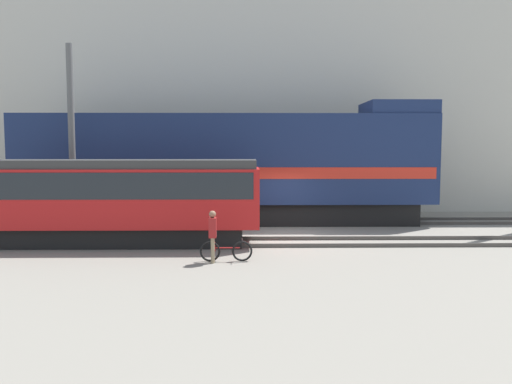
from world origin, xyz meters
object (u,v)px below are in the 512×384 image
(person, at_px, (213,232))
(streetcar, at_px, (117,196))
(bicycle, at_px, (226,251))
(utility_pole_left, at_px, (72,139))
(freight_locomotive, at_px, (229,167))

(person, bearing_deg, streetcar, 140.41)
(bicycle, distance_m, person, 0.76)
(streetcar, height_order, person, streetcar)
(person, relative_size, utility_pole_left, 0.21)
(utility_pole_left, bearing_deg, streetcar, -46.75)
(streetcar, relative_size, utility_pole_left, 1.33)
(freight_locomotive, xyz_separation_m, streetcar, (-3.83, -5.21, -0.87))
(streetcar, relative_size, bicycle, 6.35)
(streetcar, xyz_separation_m, utility_pole_left, (-2.45, 2.60, 2.08))
(utility_pole_left, bearing_deg, bicycle, -40.06)
(bicycle, relative_size, person, 1.02)
(streetcar, height_order, bicycle, streetcar)
(freight_locomotive, relative_size, bicycle, 11.70)
(streetcar, xyz_separation_m, bicycle, (4.03, -2.85, -1.42))
(streetcar, bearing_deg, bicycle, -35.22)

